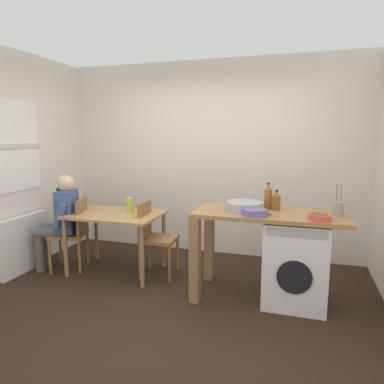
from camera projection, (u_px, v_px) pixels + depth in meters
name	position (u px, v px, depth m)	size (l,w,h in m)	color
ground_plane	(167.00, 304.00, 3.49)	(5.46, 5.46, 0.00)	black
wall_back	(211.00, 159.00, 4.93)	(4.60, 0.10, 2.70)	silver
radiator	(24.00, 244.00, 4.31)	(0.10, 0.80, 0.70)	white
dining_table	(116.00, 221.00, 4.25)	(1.10, 0.76, 0.74)	tan
chair_person_seat	(74.00, 230.00, 4.36)	(0.50, 0.50, 0.90)	olive
chair_opposite	(153.00, 234.00, 4.17)	(0.43, 0.43, 0.90)	olive
seated_person	(61.00, 217.00, 4.33)	(0.56, 0.54, 1.20)	#595651
kitchen_counter	(249.00, 226.00, 3.56)	(1.50, 0.68, 0.92)	#9E7042
washing_machine	(295.00, 262.00, 3.47)	(0.60, 0.61, 0.86)	white
sink_basin	(244.00, 206.00, 3.54)	(0.38, 0.38, 0.09)	#9EA0A5
tap	(247.00, 194.00, 3.70)	(0.02, 0.02, 0.28)	#B2B2B7
bottle_tall_green	(268.00, 197.00, 3.60)	(0.08, 0.08, 0.28)	brown
bottle_squat_brown	(276.00, 201.00, 3.56)	(0.08, 0.08, 0.21)	brown
mixing_bowl	(255.00, 212.00, 3.32)	(0.24, 0.24, 0.07)	slate
utensil_crock	(338.00, 208.00, 3.33)	(0.11, 0.11, 0.30)	gray
colander	(319.00, 217.00, 3.13)	(0.20, 0.20, 0.06)	#D84C38
vase	(130.00, 205.00, 4.27)	(0.09, 0.09, 0.19)	#A8C63D
scissors	(264.00, 213.00, 3.39)	(0.15, 0.06, 0.01)	#B2B2B7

